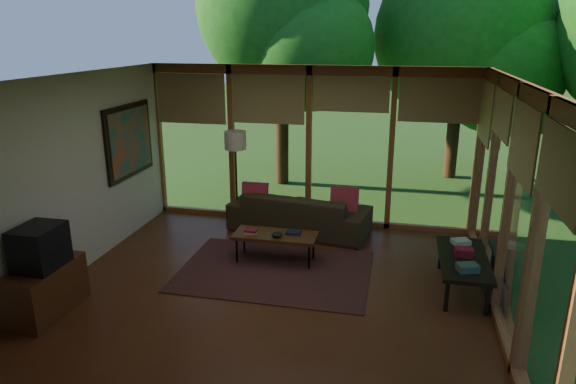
% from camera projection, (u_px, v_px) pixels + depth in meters
% --- Properties ---
extents(floor, '(5.50, 5.50, 0.00)m').
position_uv_depth(floor, '(274.00, 286.00, 6.77)').
color(floor, brown).
rests_on(floor, ground).
extents(ceiling, '(5.50, 5.50, 0.00)m').
position_uv_depth(ceiling, '(272.00, 77.00, 5.97)').
color(ceiling, silver).
rests_on(ceiling, ground).
extents(wall_left, '(0.04, 5.00, 2.70)m').
position_uv_depth(wall_left, '(76.00, 175.00, 6.94)').
color(wall_left, beige).
rests_on(wall_left, ground).
extents(wall_front, '(5.50, 0.04, 2.70)m').
position_uv_depth(wall_front, '(195.00, 277.00, 4.04)').
color(wall_front, beige).
rests_on(wall_front, ground).
extents(window_wall_back, '(5.50, 0.12, 2.70)m').
position_uv_depth(window_wall_back, '(309.00, 147.00, 8.70)').
color(window_wall_back, '#9F5931').
rests_on(window_wall_back, ground).
extents(window_wall_right, '(0.12, 5.00, 2.70)m').
position_uv_depth(window_wall_right, '(508.00, 203.00, 5.80)').
color(window_wall_right, '#9F5931').
rests_on(window_wall_right, ground).
extents(tree_nw, '(3.53, 3.53, 5.48)m').
position_uv_depth(tree_nw, '(282.00, 7.00, 10.43)').
color(tree_nw, '#3C2416').
rests_on(tree_nw, ground).
extents(tree_ne, '(3.79, 3.79, 5.04)m').
position_uv_depth(tree_ne, '(462.00, 36.00, 11.10)').
color(tree_ne, '#3C2416').
rests_on(tree_ne, ground).
extents(rug, '(2.63, 1.86, 0.01)m').
position_uv_depth(rug, '(275.00, 271.00, 7.18)').
color(rug, maroon).
rests_on(rug, floor).
extents(sofa, '(2.41, 1.24, 0.67)m').
position_uv_depth(sofa, '(299.00, 212.00, 8.55)').
color(sofa, '#392E1C').
rests_on(sofa, floor).
extents(pillow_left, '(0.43, 0.23, 0.45)m').
position_uv_depth(pillow_left, '(255.00, 196.00, 8.58)').
color(pillow_left, maroon).
rests_on(pillow_left, sofa).
extents(pillow_right, '(0.44, 0.24, 0.47)m').
position_uv_depth(pillow_right, '(344.00, 201.00, 8.27)').
color(pillow_right, maroon).
rests_on(pillow_right, sofa).
extents(ct_book_lower, '(0.20, 0.16, 0.03)m').
position_uv_depth(ct_book_lower, '(251.00, 232.00, 7.41)').
color(ct_book_lower, beige).
rests_on(ct_book_lower, coffee_table).
extents(ct_book_upper, '(0.17, 0.13, 0.03)m').
position_uv_depth(ct_book_upper, '(251.00, 230.00, 7.40)').
color(ct_book_upper, maroon).
rests_on(ct_book_upper, coffee_table).
extents(ct_book_side, '(0.22, 0.17, 0.03)m').
position_uv_depth(ct_book_side, '(293.00, 232.00, 7.40)').
color(ct_book_side, '#161732').
rests_on(ct_book_side, coffee_table).
extents(ct_bowl, '(0.16, 0.16, 0.07)m').
position_uv_depth(ct_bowl, '(277.00, 234.00, 7.27)').
color(ct_bowl, black).
rests_on(ct_bowl, coffee_table).
extents(media_cabinet, '(0.50, 1.00, 0.60)m').
position_uv_depth(media_cabinet, '(45.00, 290.00, 6.04)').
color(media_cabinet, '#562E17').
rests_on(media_cabinet, floor).
extents(television, '(0.45, 0.55, 0.50)m').
position_uv_depth(television, '(39.00, 247.00, 5.87)').
color(television, black).
rests_on(television, media_cabinet).
extents(console_book_a, '(0.28, 0.24, 0.09)m').
position_uv_depth(console_book_a, '(468.00, 268.00, 6.16)').
color(console_book_a, '#335948').
rests_on(console_book_a, side_console).
extents(console_book_b, '(0.22, 0.16, 0.10)m').
position_uv_depth(console_book_b, '(464.00, 252.00, 6.58)').
color(console_book_b, maroon).
rests_on(console_book_b, side_console).
extents(console_book_c, '(0.28, 0.24, 0.06)m').
position_uv_depth(console_book_c, '(461.00, 242.00, 6.95)').
color(console_book_c, beige).
rests_on(console_book_c, side_console).
extents(floor_lamp, '(0.36, 0.36, 1.65)m').
position_uv_depth(floor_lamp, '(235.00, 146.00, 8.49)').
color(floor_lamp, black).
rests_on(floor_lamp, floor).
extents(coffee_table, '(1.20, 0.50, 0.43)m').
position_uv_depth(coffee_table, '(275.00, 236.00, 7.40)').
color(coffee_table, '#562E17').
rests_on(coffee_table, floor).
extents(side_console, '(0.60, 1.40, 0.46)m').
position_uv_depth(side_console, '(463.00, 261.00, 6.56)').
color(side_console, black).
rests_on(side_console, floor).
extents(wall_painting, '(0.06, 1.35, 1.15)m').
position_uv_depth(wall_painting, '(129.00, 141.00, 8.18)').
color(wall_painting, black).
rests_on(wall_painting, wall_left).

